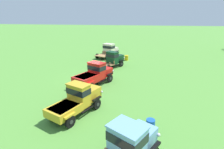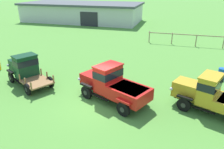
# 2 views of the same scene
# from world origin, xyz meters

# --- Properties ---
(ground_plane) EXTENTS (240.00, 240.00, 0.00)m
(ground_plane) POSITION_xyz_m (0.00, 0.00, 0.00)
(ground_plane) COLOR #518E38
(vintage_truck_foreground_near) EXTENTS (5.39, 3.66, 2.32)m
(vintage_truck_foreground_near) POSITION_xyz_m (-12.35, -0.24, 1.21)
(vintage_truck_foreground_near) COLOR black
(vintage_truck_foreground_near) RESTS_ON ground
(vintage_truck_second_in_line) EXTENTS (4.67, 3.57, 2.20)m
(vintage_truck_second_in_line) POSITION_xyz_m (-6.14, 1.59, 1.14)
(vintage_truck_second_in_line) COLOR black
(vintage_truck_second_in_line) RESTS_ON ground
(vintage_truck_midrow_center) EXTENTS (5.16, 3.62, 2.31)m
(vintage_truck_midrow_center) POSITION_xyz_m (0.85, 0.82, 1.12)
(vintage_truck_midrow_center) COLOR black
(vintage_truck_midrow_center) RESTS_ON ground
(vintage_truck_far_side) EXTENTS (4.88, 3.28, 2.24)m
(vintage_truck_far_side) POSITION_xyz_m (6.61, 1.16, 1.08)
(vintage_truck_far_side) COLOR black
(vintage_truck_far_side) RESTS_ON ground
(vintage_truck_back_of_row) EXTENTS (4.72, 3.65, 2.34)m
(vintage_truck_back_of_row) POSITION_xyz_m (10.91, 5.36, 1.22)
(vintage_truck_back_of_row) COLOR black
(vintage_truck_back_of_row) RESTS_ON ground
(oil_drum_beside_row) EXTENTS (0.64, 0.64, 0.83)m
(oil_drum_beside_row) POSITION_xyz_m (-10.21, 3.02, 0.42)
(oil_drum_beside_row) COLOR gold
(oil_drum_beside_row) RESTS_ON ground
(oil_drum_near_fence) EXTENTS (0.58, 0.58, 0.88)m
(oil_drum_near_fence) POSITION_xyz_m (8.05, 6.46, 0.44)
(oil_drum_near_fence) COLOR #1951B2
(oil_drum_near_fence) RESTS_ON ground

